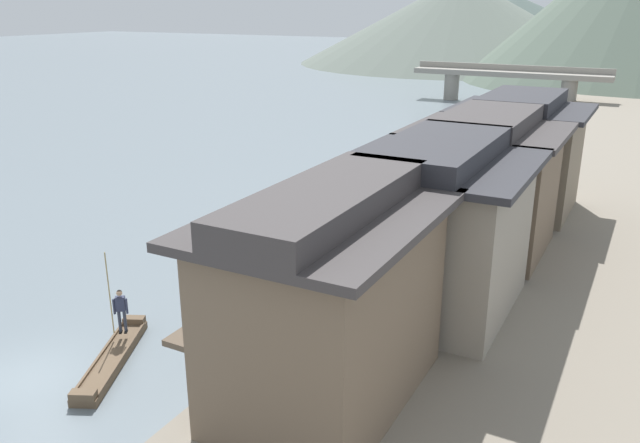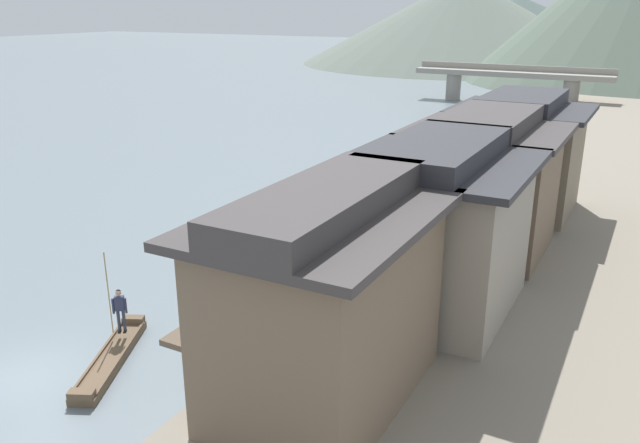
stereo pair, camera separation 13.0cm
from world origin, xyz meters
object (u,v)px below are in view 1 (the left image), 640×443
object	(u,v)px
mooring_post_dock_near	(282,329)
stone_bridge	(509,79)
boat_moored_second	(456,165)
house_waterfront_narrow	(517,153)
boat_foreground_poled	(112,359)
boat_moored_nearest	(304,280)
house_waterfront_nearest	(327,299)
house_waterfront_tall	(483,183)
boat_midriver_drifting	(355,211)
mooring_post_dock_mid	(406,227)
house_waterfront_second	(434,226)
boatman_person	(120,306)
boat_moored_far	(380,153)
boat_moored_third	(481,148)

from	to	relation	value
mooring_post_dock_near	stone_bridge	distance (m)	62.58
boat_moored_second	house_waterfront_narrow	size ratio (longest dim) A/B	0.62
boat_foreground_poled	boat_moored_nearest	world-z (taller)	boat_foreground_poled
house_waterfront_nearest	house_waterfront_tall	xyz separation A→B (m)	(0.69, 13.55, 0.00)
house_waterfront_tall	mooring_post_dock_near	xyz separation A→B (m)	(-3.45, -11.45, -2.64)
mooring_post_dock_near	boat_midriver_drifting	bearing A→B (deg)	106.35
boat_moored_nearest	house_waterfront_narrow	size ratio (longest dim) A/B	0.51
boat_foreground_poled	boat_moored_second	world-z (taller)	boat_moored_second
mooring_post_dock_mid	house_waterfront_second	bearing A→B (deg)	-62.01
house_waterfront_narrow	stone_bridge	distance (m)	45.30
boat_moored_second	boat_midriver_drifting	bearing A→B (deg)	-98.62
boatman_person	boat_moored_second	size ratio (longest dim) A/B	0.70
boat_midriver_drifting	house_waterfront_tall	size ratio (longest dim) A/B	0.74
boat_moored_second	mooring_post_dock_mid	distance (m)	17.02
boat_moored_nearest	boat_moored_far	size ratio (longest dim) A/B	0.84
house_waterfront_nearest	house_waterfront_narrow	size ratio (longest dim) A/B	1.10
boatman_person	boat_moored_far	bearing A→B (deg)	96.42
boat_moored_third	boat_moored_far	size ratio (longest dim) A/B	1.17
boat_moored_third	house_waterfront_second	size ratio (longest dim) A/B	0.69
boat_midriver_drifting	mooring_post_dock_near	bearing A→B (deg)	-73.65
house_waterfront_nearest	mooring_post_dock_near	world-z (taller)	house_waterfront_nearest
boatman_person	house_waterfront_second	bearing A→B (deg)	36.95
house_waterfront_second	mooring_post_dock_mid	world-z (taller)	house_waterfront_second
boatman_person	mooring_post_dock_near	distance (m)	5.72
house_waterfront_tall	stone_bridge	size ratio (longest dim) A/B	0.30
house_waterfront_tall	boat_moored_third	bearing A→B (deg)	104.10
boat_moored_nearest	house_waterfront_nearest	bearing A→B (deg)	-56.49
boat_moored_nearest	boat_midriver_drifting	bearing A→B (deg)	102.16
boat_midriver_drifting	house_waterfront_narrow	size ratio (longest dim) A/B	0.72
boatman_person	stone_bridge	world-z (taller)	stone_bridge
boatman_person	boat_moored_third	world-z (taller)	boatman_person
boat_foreground_poled	mooring_post_dock_mid	world-z (taller)	mooring_post_dock_mid
house_waterfront_narrow	stone_bridge	size ratio (longest dim) A/B	0.31
mooring_post_dock_mid	mooring_post_dock_near	bearing A→B (deg)	-90.00
boat_foreground_poled	boat_moored_nearest	xyz separation A→B (m)	(2.48, 8.56, -0.01)
boat_moored_third	boat_moored_second	bearing A→B (deg)	-89.99
boat_moored_third	mooring_post_dock_near	world-z (taller)	mooring_post_dock_near
boatman_person	mooring_post_dock_mid	world-z (taller)	boatman_person
house_waterfront_nearest	house_waterfront_tall	world-z (taller)	same
mooring_post_dock_mid	house_waterfront_nearest	bearing A→B (deg)	-78.38
boat_moored_far	mooring_post_dock_mid	bearing A→B (deg)	-63.43
boat_foreground_poled	boat_moored_far	distance (m)	32.23
boat_foreground_poled	boat_moored_second	bearing A→B (deg)	85.56
boat_foreground_poled	house_waterfront_nearest	bearing A→B (deg)	5.64
boat_moored_second	boat_moored_far	xyz separation A→B (m)	(-6.43, 1.00, -0.04)
house_waterfront_nearest	mooring_post_dock_mid	world-z (taller)	house_waterfront_nearest
house_waterfront_nearest	boat_moored_nearest	bearing A→B (deg)	123.51
boat_moored_third	mooring_post_dock_near	distance (m)	35.14
boat_foreground_poled	boat_moored_far	bearing A→B (deg)	97.18
boat_foreground_poled	mooring_post_dock_mid	xyz separation A→B (m)	(4.89, 14.16, 1.03)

